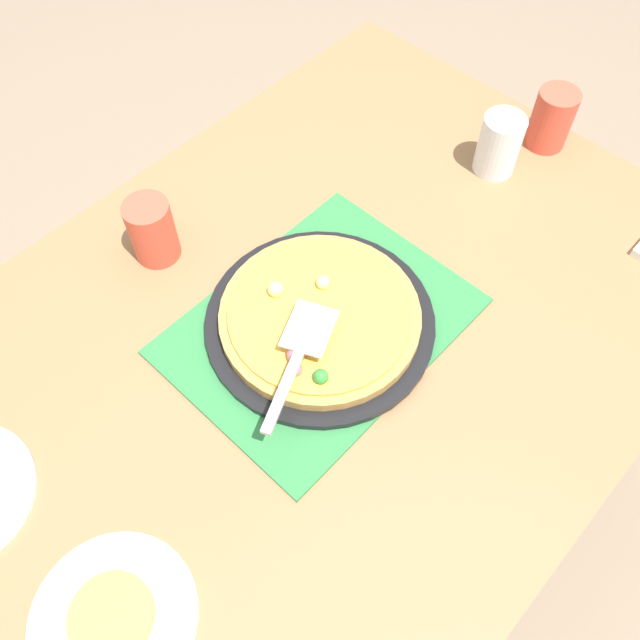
% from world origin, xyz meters
% --- Properties ---
extents(ground_plane, '(8.00, 8.00, 0.00)m').
position_xyz_m(ground_plane, '(0.00, 0.00, 0.00)').
color(ground_plane, '#84705B').
extents(dining_table, '(1.40, 1.00, 0.75)m').
position_xyz_m(dining_table, '(0.00, 0.00, 0.64)').
color(dining_table, olive).
rests_on(dining_table, ground_plane).
extents(placemat, '(0.48, 0.36, 0.01)m').
position_xyz_m(placemat, '(0.00, 0.00, 0.75)').
color(placemat, '#2D753D').
rests_on(placemat, dining_table).
extents(pizza_pan, '(0.38, 0.38, 0.01)m').
position_xyz_m(pizza_pan, '(0.00, 0.00, 0.76)').
color(pizza_pan, black).
rests_on(pizza_pan, placemat).
extents(pizza, '(0.33, 0.33, 0.05)m').
position_xyz_m(pizza, '(0.00, 0.00, 0.78)').
color(pizza, '#B78442').
rests_on(pizza, pizza_pan).
extents(plate_near_left, '(0.22, 0.22, 0.01)m').
position_xyz_m(plate_near_left, '(0.51, 0.11, 0.76)').
color(plate_near_left, white).
rests_on(plate_near_left, dining_table).
extents(served_slice_left, '(0.11, 0.11, 0.02)m').
position_xyz_m(served_slice_left, '(0.51, 0.11, 0.77)').
color(served_slice_left, '#EAB747').
rests_on(served_slice_left, plate_near_left).
extents(cup_near, '(0.08, 0.08, 0.12)m').
position_xyz_m(cup_near, '(0.08, -0.32, 0.81)').
color(cup_near, '#E04C38').
rests_on(cup_near, dining_table).
extents(cup_far, '(0.08, 0.08, 0.12)m').
position_xyz_m(cup_far, '(-0.50, -0.01, 0.81)').
color(cup_far, white).
rests_on(cup_far, dining_table).
extents(cup_corner, '(0.08, 0.08, 0.12)m').
position_xyz_m(cup_corner, '(-0.63, 0.03, 0.81)').
color(cup_corner, '#E04C38').
rests_on(cup_corner, dining_table).
extents(pizza_server, '(0.23, 0.13, 0.01)m').
position_xyz_m(pizza_server, '(0.09, 0.04, 0.82)').
color(pizza_server, silver).
rests_on(pizza_server, pizza).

